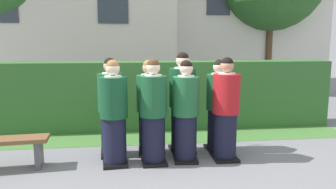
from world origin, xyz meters
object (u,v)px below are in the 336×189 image
at_px(student_in_red_blazer, 226,112).
at_px(student_rear_row_0, 111,109).
at_px(student_rear_row_1, 149,110).
at_px(student_front_row_2, 186,114).
at_px(student_rear_row_2, 182,105).
at_px(student_rear_row_3, 218,108).
at_px(student_front_row_1, 153,114).
at_px(student_front_row_0, 114,116).

xyz_separation_m(student_in_red_blazer, student_rear_row_0, (-1.84, 0.42, -0.01)).
xyz_separation_m(student_in_red_blazer, student_rear_row_1, (-1.21, 0.44, -0.03)).
xyz_separation_m(student_front_row_2, student_rear_row_2, (0.02, 0.44, 0.05)).
distance_m(student_in_red_blazer, student_rear_row_3, 0.44).
bearing_deg(student_front_row_2, student_rear_row_1, 143.33).
distance_m(student_front_row_2, student_in_red_blazer, 0.65).
bearing_deg(student_rear_row_1, student_rear_row_3, 0.26).
relative_size(student_front_row_1, student_rear_row_3, 1.03).
bearing_deg(student_front_row_2, student_rear_row_2, 87.73).
xyz_separation_m(student_rear_row_1, student_rear_row_3, (1.20, 0.01, 0.00)).
bearing_deg(student_front_row_0, student_rear_row_1, 38.70).
xyz_separation_m(student_rear_row_0, student_rear_row_1, (0.63, 0.01, -0.02)).
bearing_deg(student_rear_row_3, student_rear_row_2, 177.99).
relative_size(student_in_red_blazer, student_rear_row_1, 1.04).
xyz_separation_m(student_front_row_0, student_in_red_blazer, (1.77, 0.02, 0.01)).
xyz_separation_m(student_front_row_0, student_rear_row_1, (0.57, 0.45, -0.01)).
bearing_deg(student_rear_row_0, student_front_row_1, -33.83).
xyz_separation_m(student_front_row_2, student_rear_row_1, (-0.56, 0.42, -0.01)).
distance_m(student_front_row_0, student_rear_row_2, 1.24).
distance_m(student_front_row_1, student_rear_row_1, 0.47).
height_order(student_in_red_blazer, student_rear_row_0, student_in_red_blazer).
bearing_deg(student_front_row_2, student_front_row_0, -178.01).
bearing_deg(student_rear_row_2, student_in_red_blazer, -36.27).
bearing_deg(student_front_row_1, student_rear_row_2, 42.47).
relative_size(student_front_row_2, student_rear_row_3, 1.01).
xyz_separation_m(student_front_row_2, student_in_red_blazer, (0.65, -0.02, 0.02)).
relative_size(student_in_red_blazer, student_rear_row_3, 1.04).
bearing_deg(student_rear_row_0, student_front_row_0, -81.59).
height_order(student_front_row_2, student_rear_row_2, student_rear_row_2).
bearing_deg(student_rear_row_2, student_front_row_1, -137.53).
bearing_deg(student_rear_row_0, student_rear_row_2, 1.93).
relative_size(student_rear_row_0, student_rear_row_2, 0.95).
bearing_deg(student_rear_row_3, student_rear_row_1, -179.74).
bearing_deg(student_rear_row_0, student_in_red_blazer, -12.95).
bearing_deg(student_front_row_2, student_rear_row_3, 33.02).
height_order(student_front_row_1, student_rear_row_3, student_front_row_1).
height_order(student_rear_row_2, student_rear_row_3, student_rear_row_2).
height_order(student_front_row_0, student_rear_row_3, student_front_row_0).
bearing_deg(student_front_row_2, student_in_red_blazer, -1.84).
bearing_deg(student_rear_row_3, student_rear_row_0, -179.42).
bearing_deg(student_front_row_1, student_in_red_blazer, 1.33).
height_order(student_in_red_blazer, student_rear_row_1, student_in_red_blazer).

